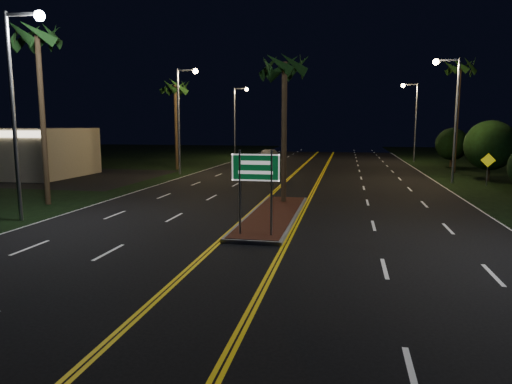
% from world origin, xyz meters
% --- Properties ---
extents(ground, '(120.00, 120.00, 0.00)m').
position_xyz_m(ground, '(0.00, 0.00, 0.00)').
color(ground, black).
rests_on(ground, ground).
extents(grass_left, '(40.00, 110.00, 0.01)m').
position_xyz_m(grass_left, '(-30.00, 25.00, 0.00)').
color(grass_left, black).
rests_on(grass_left, ground).
extents(median_island, '(2.25, 10.25, 0.17)m').
position_xyz_m(median_island, '(0.00, 7.00, 0.08)').
color(median_island, gray).
rests_on(median_island, ground).
extents(highway_sign, '(1.80, 0.08, 3.20)m').
position_xyz_m(highway_sign, '(0.00, 2.80, 2.40)').
color(highway_sign, gray).
rests_on(highway_sign, ground).
extents(streetlight_left_near, '(1.91, 0.44, 9.00)m').
position_xyz_m(streetlight_left_near, '(-10.61, 4.00, 5.66)').
color(streetlight_left_near, gray).
rests_on(streetlight_left_near, ground).
extents(streetlight_left_mid, '(1.91, 0.44, 9.00)m').
position_xyz_m(streetlight_left_mid, '(-10.61, 24.00, 5.66)').
color(streetlight_left_mid, gray).
rests_on(streetlight_left_mid, ground).
extents(streetlight_left_far, '(1.91, 0.44, 9.00)m').
position_xyz_m(streetlight_left_far, '(-10.61, 44.00, 5.66)').
color(streetlight_left_far, gray).
rests_on(streetlight_left_far, ground).
extents(streetlight_right_mid, '(1.91, 0.44, 9.00)m').
position_xyz_m(streetlight_right_mid, '(10.61, 22.00, 5.66)').
color(streetlight_right_mid, gray).
rests_on(streetlight_right_mid, ground).
extents(streetlight_right_far, '(1.91, 0.44, 9.00)m').
position_xyz_m(streetlight_right_far, '(10.61, 42.00, 5.66)').
color(streetlight_right_far, gray).
rests_on(streetlight_right_far, ground).
extents(palm_median, '(2.40, 2.40, 8.30)m').
position_xyz_m(palm_median, '(0.00, 10.50, 7.28)').
color(palm_median, '#382819').
rests_on(palm_median, ground).
extents(palm_left_near, '(2.40, 2.40, 9.80)m').
position_xyz_m(palm_left_near, '(-12.50, 8.00, 8.68)').
color(palm_left_near, '#382819').
rests_on(palm_left_near, ground).
extents(palm_left_far, '(2.40, 2.40, 8.80)m').
position_xyz_m(palm_left_far, '(-12.80, 28.00, 7.75)').
color(palm_left_far, '#382819').
rests_on(palm_left_far, ground).
extents(palm_right_far, '(2.40, 2.40, 10.30)m').
position_xyz_m(palm_right_far, '(12.80, 30.00, 9.14)').
color(palm_right_far, '#382819').
rests_on(palm_right_far, ground).
extents(shrub_mid, '(3.78, 3.78, 4.62)m').
position_xyz_m(shrub_mid, '(14.00, 24.00, 2.73)').
color(shrub_mid, '#382819').
rests_on(shrub_mid, ground).
extents(shrub_far, '(3.24, 3.24, 3.96)m').
position_xyz_m(shrub_far, '(13.80, 36.00, 2.34)').
color(shrub_far, '#382819').
rests_on(shrub_far, ground).
extents(car_near, '(3.03, 5.49, 1.73)m').
position_xyz_m(car_near, '(-5.44, 27.74, 0.87)').
color(car_near, white).
rests_on(car_near, ground).
extents(car_far, '(2.46, 4.72, 1.51)m').
position_xyz_m(car_far, '(-6.05, 40.74, 0.75)').
color(car_far, '#B0B4BA').
rests_on(car_far, ground).
extents(warning_sign, '(0.97, 0.10, 2.31)m').
position_xyz_m(warning_sign, '(13.00, 20.70, 1.49)').
color(warning_sign, gray).
rests_on(warning_sign, ground).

